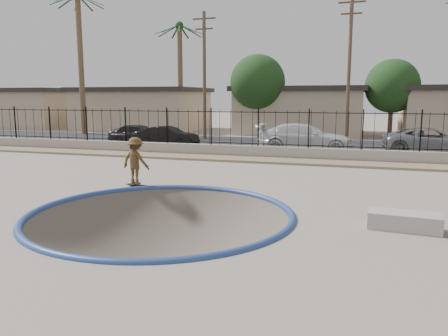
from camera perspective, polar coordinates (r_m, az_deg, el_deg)
name	(u,v)px	position (r m, az deg, el deg)	size (l,w,h in m)	color
ground	(265,174)	(23.98, 5.33, -0.74)	(120.00, 120.00, 2.20)	gray
bowl_pit	(161,215)	(11.64, -8.20, -6.03)	(6.84, 6.84, 1.80)	#4D423B
coping_ring	(161,215)	(11.64, -8.20, -6.03)	(7.04, 7.04, 0.20)	navy
rock_strip	(253,160)	(21.10, 3.78, 1.08)	(42.00, 1.60, 0.11)	#9A7F65
retaining_wall	(258,152)	(22.13, 4.46, 2.10)	(42.00, 0.45, 0.60)	gray
fence	(258,128)	(22.01, 4.50, 5.20)	(40.00, 0.04, 1.80)	black
street	(281,144)	(28.69, 7.46, 3.12)	(90.00, 8.00, 0.04)	black
house_west_far	(30,107)	(49.97, -24.01, 7.24)	(10.60, 8.60, 3.90)	tan
house_west	(142,108)	(42.56, -10.60, 7.66)	(11.60, 8.60, 3.90)	tan
house_center	(301,110)	(37.94, 10.04, 7.50)	(10.60, 8.60, 3.90)	tan
palm_left	(79,35)	(38.35, -18.37, 16.16)	(2.30, 2.30, 11.30)	brown
palm_mid	(180,53)	(38.31, -5.78, 14.67)	(2.30, 2.30, 9.30)	brown
utility_pole_left	(204,74)	(32.06, -2.58, 12.21)	(1.70, 0.24, 9.00)	#473323
utility_pole_mid	(349,67)	(30.18, 16.03, 12.53)	(1.70, 0.24, 9.50)	#473323
street_tree_left	(258,82)	(35.03, 4.42, 11.10)	(4.32, 4.32, 6.36)	#473323
street_tree_mid	(392,86)	(35.18, 21.13, 9.94)	(3.96, 3.96, 5.83)	#473323
skater	(136,164)	(15.20, -11.46, 0.57)	(1.04, 0.60, 1.60)	brown
skateboard	(136,185)	(15.32, -11.37, -2.19)	(0.80, 0.35, 0.07)	black
concrete_ledge	(404,221)	(11.04, 22.50, -6.42)	(1.60, 0.70, 0.40)	#A59C93
car_a	(139,134)	(28.48, -11.08, 4.38)	(1.59, 3.94, 1.34)	black
car_b	(168,136)	(27.09, -7.34, 4.11)	(1.31, 3.75, 1.24)	black
car_c	(305,138)	(24.79, 10.52, 3.92)	(2.17, 5.34, 1.55)	silver
car_d	(431,141)	(25.93, 25.44, 3.22)	(2.29, 4.97, 1.38)	gray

